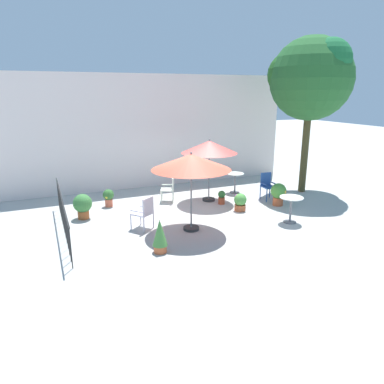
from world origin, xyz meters
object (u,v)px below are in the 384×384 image
(potted_plant_1, at_px, (108,197))
(patio_chair_1, at_px, (169,188))
(patio_umbrella_0, at_px, (209,147))
(patio_chair_0, at_px, (144,211))
(potted_plant_0, at_px, (83,205))
(potted_plant_2, at_px, (279,193))
(potted_plant_5, at_px, (240,202))
(cafe_table_0, at_px, (235,179))
(potted_plant_3, at_px, (160,235))
(patio_chair_2, at_px, (267,184))
(shade_tree, at_px, (312,79))
(potted_plant_4, at_px, (222,197))
(cafe_table_1, at_px, (291,205))
(patio_umbrella_1, at_px, (191,162))

(potted_plant_1, bearing_deg, patio_chair_1, -7.42)
(patio_umbrella_0, distance_m, patio_chair_0, 3.57)
(patio_chair_0, bearing_deg, potted_plant_0, 133.45)
(potted_plant_2, xyz_separation_m, potted_plant_5, (-1.47, 0.01, -0.14))
(cafe_table_0, distance_m, potted_plant_2, 2.01)
(potted_plant_5, bearing_deg, potted_plant_3, -149.71)
(patio_chair_0, xyz_separation_m, patio_chair_2, (4.79, 1.08, 0.02))
(shade_tree, relative_size, potted_plant_4, 12.05)
(patio_chair_1, bearing_deg, patio_chair_0, -124.81)
(potted_plant_3, bearing_deg, cafe_table_0, 42.41)
(patio_chair_0, xyz_separation_m, potted_plant_5, (3.26, 0.35, -0.23))
(potted_plant_0, xyz_separation_m, potted_plant_1, (0.92, 0.89, -0.09))
(patio_umbrella_0, height_order, patio_chair_0, patio_umbrella_0)
(patio_chair_0, height_order, potted_plant_2, patio_chair_0)
(patio_chair_1, xyz_separation_m, potted_plant_3, (-1.59, -3.77, -0.07))
(patio_umbrella_0, bearing_deg, potted_plant_3, -130.86)
(cafe_table_1, bearing_deg, potted_plant_0, 153.91)
(patio_chair_1, relative_size, potted_plant_5, 1.52)
(potted_plant_0, height_order, potted_plant_3, potted_plant_3)
(patio_chair_2, relative_size, potted_plant_4, 2.04)
(cafe_table_1, bearing_deg, potted_plant_1, 142.06)
(patio_chair_1, bearing_deg, patio_umbrella_1, -97.07)
(potted_plant_2, height_order, potted_plant_3, potted_plant_3)
(cafe_table_1, height_order, potted_plant_0, cafe_table_1)
(patio_chair_2, bearing_deg, potted_plant_3, -151.17)
(patio_umbrella_0, relative_size, patio_chair_2, 2.29)
(patio_umbrella_1, xyz_separation_m, potted_plant_0, (-2.64, 2.11, -1.47))
(patio_chair_2, bearing_deg, potted_plant_4, 175.48)
(cafe_table_0, bearing_deg, patio_umbrella_0, -158.54)
(shade_tree, xyz_separation_m, patio_chair_2, (-1.90, -0.40, -3.59))
(shade_tree, xyz_separation_m, patio_umbrella_1, (-5.51, -2.03, -2.24))
(patio_chair_2, bearing_deg, patio_umbrella_0, 161.53)
(potted_plant_5, bearing_deg, patio_chair_2, 25.49)
(potted_plant_1, relative_size, potted_plant_4, 1.28)
(potted_plant_0, relative_size, potted_plant_3, 0.92)
(shade_tree, xyz_separation_m, potted_plant_1, (-7.23, 0.96, -3.80))
(patio_chair_1, relative_size, potted_plant_1, 1.46)
(cafe_table_1, xyz_separation_m, patio_chair_0, (-4.06, 1.16, -0.01))
(patio_umbrella_1, height_order, patio_chair_2, patio_umbrella_1)
(cafe_table_0, relative_size, cafe_table_1, 0.97)
(patio_umbrella_1, distance_m, potted_plant_5, 2.79)
(cafe_table_0, bearing_deg, potted_plant_4, -136.59)
(patio_chair_0, distance_m, potted_plant_0, 2.14)
(cafe_table_1, relative_size, potted_plant_4, 1.67)
(shade_tree, distance_m, cafe_table_0, 4.49)
(potted_plant_0, relative_size, potted_plant_1, 1.29)
(patio_umbrella_1, relative_size, potted_plant_5, 3.83)
(potted_plant_0, xyz_separation_m, potted_plant_4, (4.52, -0.34, -0.19))
(patio_umbrella_0, xyz_separation_m, potted_plant_5, (0.45, -1.39, -1.58))
(cafe_table_0, relative_size, potted_plant_2, 0.99)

